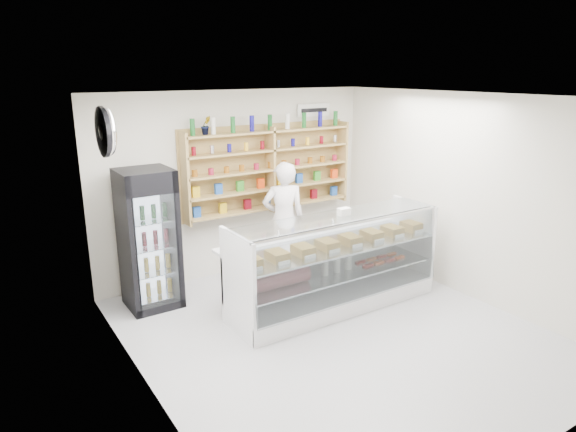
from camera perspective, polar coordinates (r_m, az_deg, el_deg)
room at (r=5.87m, az=5.62°, el=-0.74°), size 5.00×5.00×5.00m
display_counter at (r=6.95m, az=5.05°, el=-7.21°), size 2.92×0.87×1.27m
shop_worker at (r=7.78m, az=-0.49°, el=-0.40°), size 0.75×0.62×1.78m
drinks_cooler at (r=6.98m, az=-15.20°, el=-2.49°), size 0.68×0.66×1.87m
wall_shelving at (r=7.98m, az=-1.97°, el=5.22°), size 2.84×0.28×1.33m
potted_plant at (r=7.39m, az=-9.11°, el=9.92°), size 0.14×0.12×0.26m
security_mirror at (r=5.78m, az=-19.41°, el=8.83°), size 0.15×0.50×0.50m
wall_sign at (r=8.46m, az=2.86°, el=11.68°), size 0.62×0.03×0.20m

